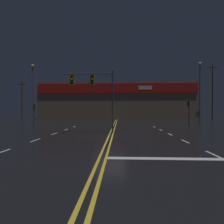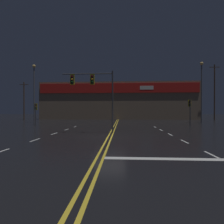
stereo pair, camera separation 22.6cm
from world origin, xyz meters
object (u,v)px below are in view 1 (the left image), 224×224
Objects in this scene: traffic_signal_corner_northeast at (189,107)px; traffic_signal_corner_northwest at (34,109)px; streetlight_near_right at (200,85)px; streetlight_median_approach at (33,86)px; traffic_signal_median at (92,86)px.

traffic_signal_corner_northeast reaches higher than traffic_signal_corner_northwest.
streetlight_near_right is 29.79m from streetlight_median_approach.
streetlight_median_approach reaches higher than traffic_signal_median.
streetlight_median_approach is (-25.71, 4.98, 3.87)m from traffic_signal_corner_northeast.
traffic_signal_corner_northeast is 22.69m from traffic_signal_corner_northwest.
traffic_signal_median is at bearing -41.51° from traffic_signal_corner_northwest.
traffic_signal_corner_northwest is 7.51m from streetlight_median_approach.
traffic_signal_corner_northeast is (12.63, 9.33, -1.78)m from traffic_signal_median.
streetlight_median_approach is (-13.08, 14.31, 2.09)m from traffic_signal_median.
traffic_signal_median reaches higher than traffic_signal_corner_northeast.
traffic_signal_median is at bearing -138.36° from streetlight_near_right.
streetlight_near_right is (26.76, 5.95, 4.33)m from traffic_signal_corner_northwest.
traffic_signal_corner_northeast is 26.47m from streetlight_median_approach.
streetlight_near_right is 1.02× the size of streetlight_median_approach.
traffic_signal_corner_northeast is at bearing 1.09° from traffic_signal_corner_northwest.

